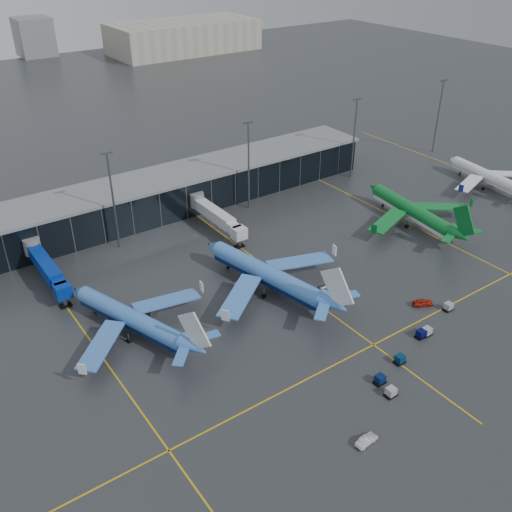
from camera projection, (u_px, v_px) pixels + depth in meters
ground at (286, 324)px, 117.41m from camera, size 600.00×600.00×0.00m
terminal_pier at (150, 197)px, 158.29m from camera, size 142.00×17.00×10.70m
jet_bridges at (47, 267)px, 128.02m from camera, size 94.00×27.50×7.20m
flood_masts at (185, 179)px, 148.05m from camera, size 203.00×0.50×25.50m
distant_hangars at (68, 47)px, 327.76m from camera, size 260.00×71.00×22.00m
taxi_lines at (293, 286)px, 129.83m from camera, size 220.00×120.00×0.02m
airliner_arkefly at (129, 309)px, 112.21m from camera, size 44.08×46.96×11.72m
airliner_klm_near at (266, 264)px, 125.45m from camera, size 44.69×48.75×13.01m
airliner_aer_lingus at (413, 202)px, 153.71m from camera, size 40.00×44.21×12.29m
airliner_ba at (488, 169)px, 175.44m from camera, size 36.91×40.64×11.17m
baggage_carts at (413, 349)px, 109.60m from camera, size 31.15×12.30×1.70m
mobile_airstair at (319, 295)px, 125.35m from camera, size 2.60×3.46×3.45m
service_van_red at (423, 302)px, 122.88m from camera, size 4.77×3.58×1.51m
service_van_white at (367, 440)px, 90.47m from camera, size 4.21×1.80×1.35m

